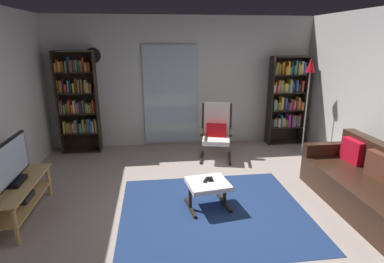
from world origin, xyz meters
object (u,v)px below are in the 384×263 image
object	(u,v)px
leather_sofa	(371,187)
bookshelf_near_tv	(78,100)
lounge_armchair	(216,130)
tv_stand	(17,195)
tv_remote	(206,180)
bookshelf_near_sofa	(287,97)
cell_phone	(210,179)
ottoman	(208,186)
television	(11,164)
floor_lamp_by_shelf	(309,79)
wall_clock	(93,55)

from	to	relation	value
leather_sofa	bookshelf_near_tv	bearing A→B (deg)	146.67
bookshelf_near_tv	lounge_armchair	xyz separation A→B (m)	(2.58, -0.67, -0.49)
tv_stand	tv_remote	size ratio (longest dim) A/B	8.55
bookshelf_near_sofa	cell_phone	distance (m)	3.21
ottoman	leather_sofa	bearing A→B (deg)	-7.98
television	bookshelf_near_tv	world-z (taller)	bookshelf_near_tv
tv_remote	floor_lamp_by_shelf	xyz separation A→B (m)	(2.23, 1.77, 1.06)
tv_stand	lounge_armchair	xyz separation A→B (m)	(2.85, 1.74, 0.22)
lounge_armchair	leather_sofa	bearing A→B (deg)	-52.24
tv_stand	cell_phone	distance (m)	2.42
tv_stand	tv_remote	xyz separation A→B (m)	(2.36, -0.01, 0.06)
tv_stand	bookshelf_near_sofa	distance (m)	5.12
tv_stand	leather_sofa	xyz separation A→B (m)	(4.47, -0.35, -0.01)
tv_stand	bookshelf_near_sofa	xyz separation A→B (m)	(4.47, 2.40, 0.68)
cell_phone	ottoman	bearing A→B (deg)	-125.00
tv_stand	leather_sofa	size ratio (longest dim) A/B	0.63
television	leather_sofa	distance (m)	4.50
bookshelf_near_sofa	tv_stand	bearing A→B (deg)	-151.75
television	tv_remote	xyz separation A→B (m)	(2.35, -0.01, -0.35)
bookshelf_near_sofa	lounge_armchair	distance (m)	1.81
tv_stand	bookshelf_near_sofa	world-z (taller)	bookshelf_near_sofa
cell_phone	floor_lamp_by_shelf	world-z (taller)	floor_lamp_by_shelf
tv_stand	leather_sofa	world-z (taller)	leather_sofa
tv_stand	floor_lamp_by_shelf	distance (m)	5.04
television	floor_lamp_by_shelf	bearing A→B (deg)	21.04
tv_stand	television	xyz separation A→B (m)	(0.00, -0.01, 0.42)
floor_lamp_by_shelf	tv_stand	bearing A→B (deg)	-159.02
bookshelf_near_tv	wall_clock	distance (m)	0.90
leather_sofa	cell_phone	bearing A→B (deg)	170.18
bookshelf_near_tv	leather_sofa	size ratio (longest dim) A/B	0.99
tv_stand	leather_sofa	bearing A→B (deg)	-4.41
bookshelf_near_tv	tv_stand	bearing A→B (deg)	-96.51
bookshelf_near_sofa	leather_sofa	xyz separation A→B (m)	(-0.00, -2.75, -0.68)
bookshelf_near_tv	tv_remote	size ratio (longest dim) A/B	13.55
television	bookshelf_near_tv	distance (m)	2.45
lounge_armchair	wall_clock	world-z (taller)	wall_clock
television	lounge_armchair	size ratio (longest dim) A/B	0.88
lounge_armchair	cell_phone	world-z (taller)	lounge_armchair
tv_stand	bookshelf_near_sofa	size ratio (longest dim) A/B	0.68
bookshelf_near_sofa	ottoman	distance (m)	3.30
leather_sofa	ottoman	distance (m)	2.12
wall_clock	bookshelf_near_sofa	bearing A→B (deg)	-2.65
ottoman	bookshelf_near_sofa	bearing A→B (deg)	49.45
floor_lamp_by_shelf	wall_clock	world-z (taller)	wall_clock
tv_stand	floor_lamp_by_shelf	xyz separation A→B (m)	(4.58, 1.76, 1.13)
ottoman	cell_phone	distance (m)	0.10
lounge_armchair	cell_phone	bearing A→B (deg)	-104.08
lounge_armchair	ottoman	xyz separation A→B (m)	(-0.48, -1.79, -0.23)
television	bookshelf_near_sofa	size ratio (longest dim) A/B	0.49
tv_stand	floor_lamp_by_shelf	world-z (taller)	floor_lamp_by_shelf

